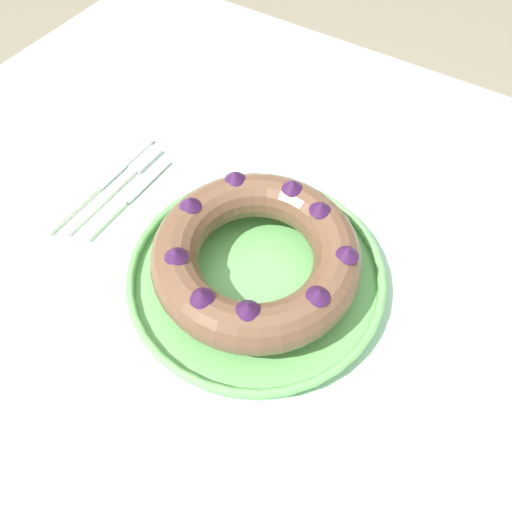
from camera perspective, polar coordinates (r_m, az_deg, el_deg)
ground_plane at (r=1.39m, az=-1.64°, el=-20.03°), size 8.00×8.00×0.00m
dining_table at (r=0.76m, az=-2.83°, el=-6.88°), size 1.36×1.27×0.75m
serving_dish at (r=0.69m, az=0.00°, el=-2.18°), size 0.36×0.36×0.03m
bundt_cake at (r=0.65m, az=0.01°, el=0.05°), size 0.28×0.28×0.08m
fork at (r=0.85m, az=-15.10°, el=8.14°), size 0.02×0.22×0.01m
serving_knife at (r=0.85m, az=-17.93°, el=7.32°), size 0.02×0.24×0.01m
cake_knife at (r=0.82m, az=-14.94°, el=5.99°), size 0.02×0.19×0.01m
napkin at (r=0.68m, az=22.12°, el=-13.32°), size 0.16×0.12×0.00m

